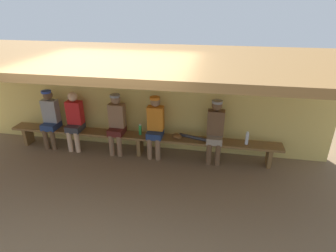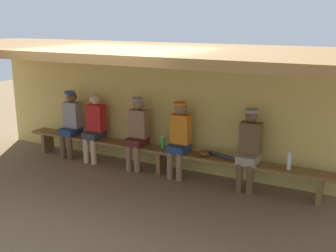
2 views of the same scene
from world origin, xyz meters
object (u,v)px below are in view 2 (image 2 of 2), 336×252
player_with_sunglasses (249,146)px  water_bottle_orange (289,161)px  baseball_bat (229,158)px  player_middle (71,121)px  player_in_white (138,130)px  water_bottle_clear (163,142)px  baseball_glove_dark_brown (204,153)px  bench (161,153)px  player_in_red (95,125)px  player_shirtless_tan (179,136)px

player_with_sunglasses → water_bottle_orange: size_ratio=4.87×
baseball_bat → player_with_sunglasses: bearing=17.6°
player_middle → water_bottle_orange: bearing=-0.3°
player_in_white → water_bottle_clear: (0.51, 0.03, -0.17)m
player_in_white → baseball_glove_dark_brown: 1.36m
bench → water_bottle_clear: 0.19m
player_in_white → baseball_bat: 1.80m
player_in_red → player_middle: (-0.59, 0.00, 0.02)m
player_shirtless_tan → water_bottle_clear: (-0.34, 0.03, -0.17)m
player_in_white → player_shirtless_tan: (0.86, 0.00, 0.00)m
player_in_white → player_with_sunglasses: (2.12, 0.00, 0.00)m
player_with_sunglasses → water_bottle_clear: bearing=178.9°
player_in_white → player_with_sunglasses: same height
player_with_sunglasses → baseball_glove_dark_brown: (-0.78, -0.00, -0.24)m
bench → baseball_bat: size_ratio=7.14×
player_in_white → water_bottle_orange: size_ratio=4.87×
bench → baseball_glove_dark_brown: size_ratio=25.00×
player_in_red → bench: bearing=-0.1°
player_in_red → player_shirtless_tan: bearing=0.0°
player_in_red → baseball_glove_dark_brown: player_in_red is taller
player_middle → baseball_bat: 3.37m
player_with_sunglasses → water_bottle_orange: 0.67m
player_middle → water_bottle_orange: player_middle is taller
player_shirtless_tan → baseball_glove_dark_brown: size_ratio=5.60×
player_shirtless_tan → water_bottle_clear: size_ratio=5.57×
baseball_glove_dark_brown → player_with_sunglasses: bearing=-142.8°
player_middle → player_with_sunglasses: bearing=0.0°
player_with_sunglasses → water_bottle_clear: size_ratio=5.57×
player_in_red → water_bottle_orange: bearing=-0.3°
water_bottle_orange → baseball_glove_dark_brown: size_ratio=1.15×
player_middle → water_bottle_clear: bearing=0.8°
player_in_red → baseball_bat: (2.77, -0.00, -0.24)m
player_in_white → baseball_glove_dark_brown: bearing=-0.2°
bench → baseball_glove_dark_brown: baseball_glove_dark_brown is taller
player_in_white → player_with_sunglasses: bearing=0.0°
bench → baseball_glove_dark_brown: (0.83, -0.00, 0.12)m
player_in_red → water_bottle_clear: bearing=1.2°
bench → player_middle: size_ratio=4.46×
bench → water_bottle_clear: size_ratio=24.84×
player_shirtless_tan → baseball_glove_dark_brown: bearing=-0.4°
player_with_sunglasses → baseball_bat: size_ratio=1.60×
player_with_sunglasses → player_middle: bearing=180.0°
player_with_sunglasses → baseball_glove_dark_brown: player_with_sunglasses is taller
baseball_bat → player_in_red: bearing=-163.1°
player_with_sunglasses → water_bottle_clear: (-1.60, 0.03, -0.17)m
water_bottle_orange → water_bottle_clear: (-2.25, 0.05, -0.02)m
water_bottle_clear → player_with_sunglasses: bearing=-1.1°
water_bottle_clear → baseball_bat: water_bottle_clear is taller
water_bottle_clear → baseball_bat: 1.27m
water_bottle_orange → baseball_bat: (-0.99, 0.02, -0.10)m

